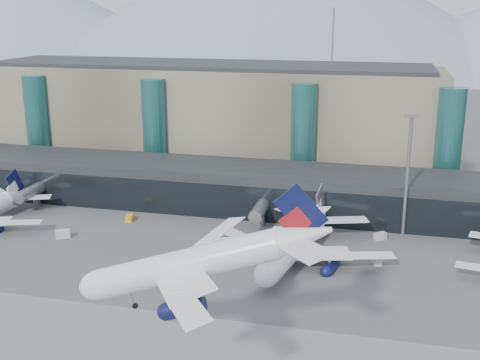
# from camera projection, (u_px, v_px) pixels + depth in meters

# --- Properties ---
(ground) EXTENTS (900.00, 900.00, 0.00)m
(ground) POSITION_uv_depth(u_px,v_px,m) (196.00, 334.00, 87.83)
(ground) COLOR #515154
(ground) RESTS_ON ground
(concourse) EXTENTS (170.00, 27.00, 10.00)m
(concourse) POSITION_uv_depth(u_px,v_px,m) (271.00, 190.00, 140.37)
(concourse) COLOR black
(concourse) RESTS_ON ground
(terminal_main) EXTENTS (130.00, 30.00, 31.00)m
(terminal_main) POSITION_uv_depth(u_px,v_px,m) (207.00, 117.00, 173.29)
(terminal_main) COLOR gray
(terminal_main) RESTS_ON ground
(teal_towers) EXTENTS (116.40, 19.40, 46.00)m
(teal_towers) POSITION_uv_depth(u_px,v_px,m) (227.00, 135.00, 156.48)
(teal_towers) COLOR #226160
(teal_towers) RESTS_ON ground
(mountain_ridge) EXTENTS (910.00, 400.00, 110.00)m
(mountain_ridge) POSITION_uv_depth(u_px,v_px,m) (379.00, 8.00, 426.42)
(mountain_ridge) COLOR gray
(mountain_ridge) RESTS_ON ground
(lightmast_mid) EXTENTS (3.00, 1.20, 25.60)m
(lightmast_mid) POSITION_uv_depth(u_px,v_px,m) (408.00, 169.00, 121.85)
(lightmast_mid) COLOR slate
(lightmast_mid) RESTS_ON ground
(hero_jet) EXTENTS (33.00, 33.04, 10.72)m
(hero_jet) POSITION_uv_depth(u_px,v_px,m) (211.00, 254.00, 71.17)
(hero_jet) COLOR white
(hero_jet) RESTS_ON ground
(jet_parked_mid) EXTENTS (37.57, 38.08, 12.29)m
(jet_parked_mid) POSITION_uv_depth(u_px,v_px,m) (300.00, 233.00, 114.13)
(jet_parked_mid) COLOR white
(jet_parked_mid) RESTS_ON ground
(veh_a) EXTENTS (3.35, 2.92, 1.64)m
(veh_a) POSITION_uv_depth(u_px,v_px,m) (63.00, 234.00, 124.36)
(veh_a) COLOR silver
(veh_a) RESTS_ON ground
(veh_b) EXTENTS (1.94, 2.67, 1.40)m
(veh_b) POSITION_uv_depth(u_px,v_px,m) (129.00, 218.00, 134.33)
(veh_b) COLOR gold
(veh_b) RESTS_ON ground
(veh_c) EXTENTS (4.35, 3.72, 2.14)m
(veh_c) POSITION_uv_depth(u_px,v_px,m) (298.00, 257.00, 112.37)
(veh_c) COLOR #4C4C51
(veh_c) RESTS_ON ground
(veh_d) EXTENTS (2.75, 2.65, 1.42)m
(veh_d) POSITION_uv_depth(u_px,v_px,m) (380.00, 236.00, 123.55)
(veh_d) COLOR silver
(veh_d) RESTS_ON ground
(veh_g) EXTENTS (2.21, 2.71, 1.37)m
(veh_g) POSITION_uv_depth(u_px,v_px,m) (376.00, 261.00, 111.61)
(veh_g) COLOR silver
(veh_g) RESTS_ON ground
(veh_h) EXTENTS (4.53, 4.19, 2.25)m
(veh_h) POSITION_uv_depth(u_px,v_px,m) (183.00, 258.00, 111.84)
(veh_h) COLOR gold
(veh_h) RESTS_ON ground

